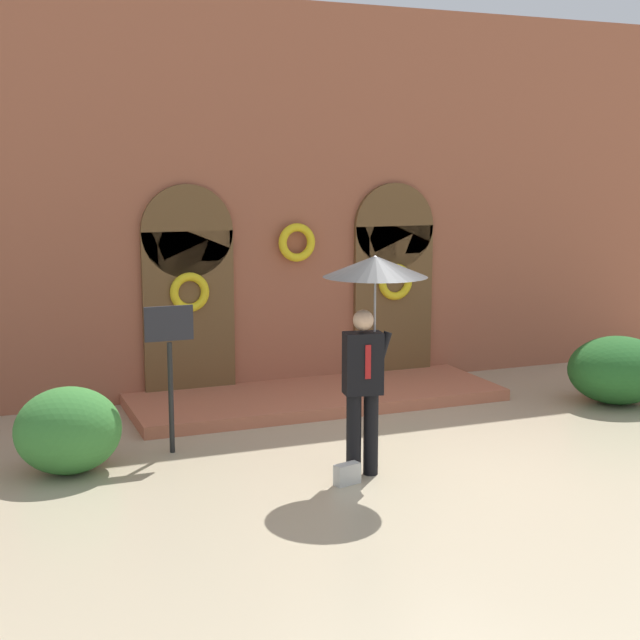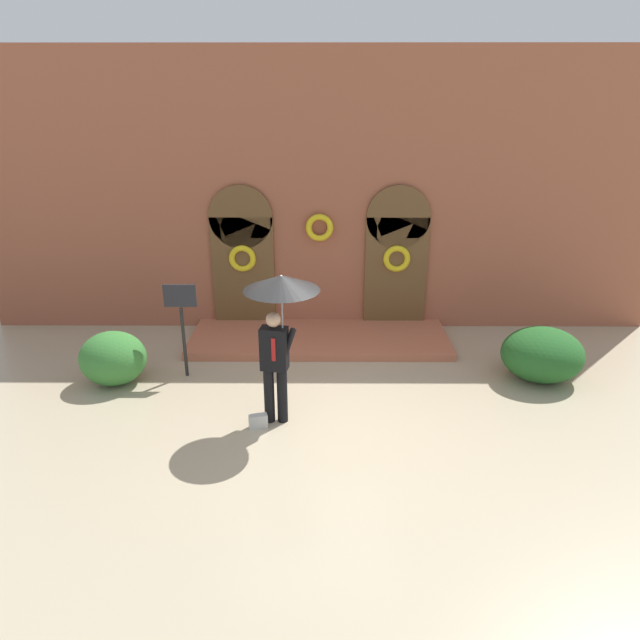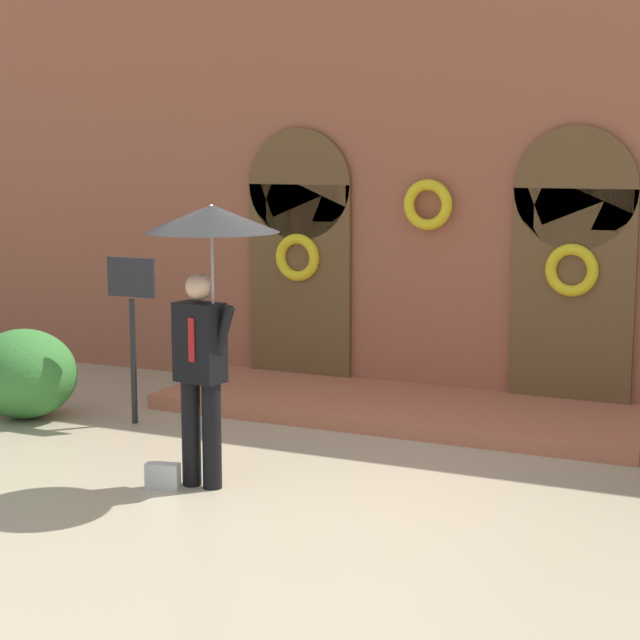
# 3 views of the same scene
# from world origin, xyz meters

# --- Properties ---
(ground_plane) EXTENTS (80.00, 80.00, 0.00)m
(ground_plane) POSITION_xyz_m (0.00, 0.00, 0.00)
(ground_plane) COLOR tan
(building_facade) EXTENTS (14.00, 2.30, 5.60)m
(building_facade) POSITION_xyz_m (-0.00, 4.15, 2.68)
(building_facade) COLOR #9E563D
(building_facade) RESTS_ON ground
(person_with_umbrella) EXTENTS (1.10, 1.10, 2.36)m
(person_with_umbrella) POSITION_xyz_m (-0.55, 0.06, 1.91)
(person_with_umbrella) COLOR black
(person_with_umbrella) RESTS_ON ground
(handbag) EXTENTS (0.30, 0.19, 0.22)m
(handbag) POSITION_xyz_m (-0.91, -0.14, 0.11)
(handbag) COLOR #B7B7B2
(handbag) RESTS_ON ground
(sign_post) EXTENTS (0.56, 0.06, 1.72)m
(sign_post) POSITION_xyz_m (-2.38, 1.58, 1.16)
(sign_post) COLOR black
(sign_post) RESTS_ON ground
(shrub_left) EXTENTS (1.14, 1.02, 0.94)m
(shrub_left) POSITION_xyz_m (-3.56, 1.30, 0.47)
(shrub_left) COLOR #387A33
(shrub_left) RESTS_ON ground
(shrub_right) EXTENTS (1.42, 1.29, 0.95)m
(shrub_right) POSITION_xyz_m (3.93, 1.50, 0.47)
(shrub_right) COLOR #235B23
(shrub_right) RESTS_ON ground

